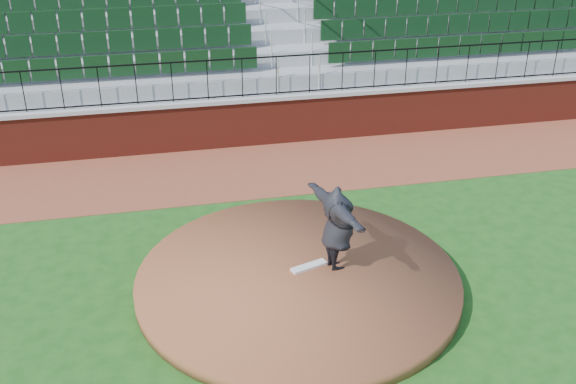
{
  "coord_description": "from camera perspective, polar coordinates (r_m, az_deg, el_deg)",
  "views": [
    {
      "loc": [
        -2.32,
        -9.32,
        6.88
      ],
      "look_at": [
        0.0,
        1.5,
        1.3
      ],
      "focal_mm": 42.14,
      "sensor_mm": 36.0,
      "label": 1
    }
  ],
  "objects": [
    {
      "name": "ground",
      "position": [
        11.82,
        1.54,
        -8.87
      ],
      "size": [
        90.0,
        90.0,
        0.0
      ],
      "primitive_type": "plane",
      "color": "#1B4E16",
      "rests_on": "ground"
    },
    {
      "name": "warning_track",
      "position": [
        16.41,
        -2.85,
        1.96
      ],
      "size": [
        34.0,
        3.2,
        0.01
      ],
      "primitive_type": "cube",
      "color": "brown",
      "rests_on": "ground"
    },
    {
      "name": "wall_cap",
      "position": [
        17.42,
        -3.83,
        7.84
      ],
      "size": [
        34.0,
        0.45,
        0.1
      ],
      "primitive_type": "cube",
      "color": "#B7B7B7",
      "rests_on": "field_wall"
    },
    {
      "name": "pitching_rubber",
      "position": [
        12.12,
        1.78,
        -6.28
      ],
      "size": [
        0.7,
        0.38,
        0.05
      ],
      "primitive_type": "cube",
      "rotation": [
        0.0,
        0.0,
        0.32
      ],
      "color": "white",
      "rests_on": "pitchers_mound"
    },
    {
      "name": "pitchers_mound",
      "position": [
        12.03,
        0.84,
        -7.43
      ],
      "size": [
        5.69,
        5.69,
        0.25
      ],
      "primitive_type": "cylinder",
      "color": "brown",
      "rests_on": "ground"
    },
    {
      "name": "pitcher",
      "position": [
        11.76,
        4.21,
        -3.01
      ],
      "size": [
        0.92,
        2.05,
        1.61
      ],
      "primitive_type": "imported",
      "rotation": [
        0.0,
        0.0,
        1.77
      ],
      "color": "black",
      "rests_on": "pitchers_mound"
    },
    {
      "name": "field_wall",
      "position": [
        17.64,
        -3.76,
        5.84
      ],
      "size": [
        34.0,
        0.35,
        1.2
      ],
      "primitive_type": "cube",
      "color": "maroon",
      "rests_on": "ground"
    },
    {
      "name": "wall_railing",
      "position": [
        17.25,
        -3.88,
        9.57
      ],
      "size": [
        34.0,
        0.05,
        1.0
      ],
      "primitive_type": null,
      "color": "black",
      "rests_on": "wall_cap"
    },
    {
      "name": "seating_stands",
      "position": [
        19.73,
        -5.15,
        13.23
      ],
      "size": [
        34.0,
        5.1,
        4.6
      ],
      "primitive_type": null,
      "color": "gray",
      "rests_on": "ground"
    }
  ]
}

